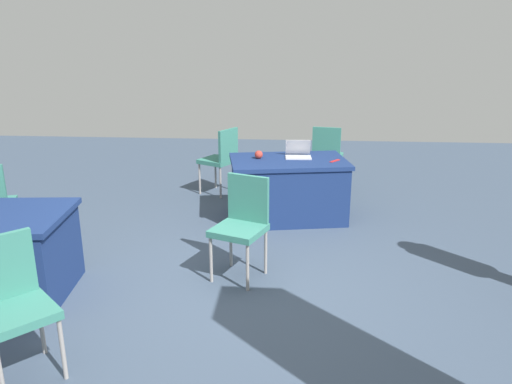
% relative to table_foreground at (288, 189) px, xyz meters
% --- Properties ---
extents(ground_plane, '(14.40, 14.40, 0.00)m').
position_rel_table_foreground_xyz_m(ground_plane, '(0.43, 2.08, -0.38)').
color(ground_plane, '#3D4C60').
extents(table_foreground, '(1.56, 1.14, 0.76)m').
position_rel_table_foreground_xyz_m(table_foreground, '(0.00, 0.00, 0.00)').
color(table_foreground, navy).
rests_on(table_foreground, ground).
extents(chair_near_front, '(0.52, 0.52, 0.94)m').
position_rel_table_foreground_xyz_m(chair_near_front, '(-0.57, -1.43, 0.16)').
color(chair_near_front, '#9E9993').
rests_on(chair_near_front, ground).
extents(chair_tucked_left, '(0.62, 0.62, 0.96)m').
position_rel_table_foreground_xyz_m(chair_tucked_left, '(1.75, 3.22, 0.17)').
color(chair_tucked_left, '#9E9993').
rests_on(chair_tucked_left, ground).
extents(chair_tucked_right, '(0.60, 0.60, 0.97)m').
position_rel_table_foreground_xyz_m(chair_tucked_right, '(0.98, -0.94, 0.18)').
color(chair_tucked_right, '#9E9993').
rests_on(chair_tucked_right, ground).
extents(chair_aisle, '(0.57, 0.57, 0.96)m').
position_rel_table_foreground_xyz_m(chair_aisle, '(0.41, 1.64, 0.17)').
color(chair_aisle, '#9E9993').
rests_on(chair_aisle, ground).
extents(laptop_silver, '(0.33, 0.31, 0.21)m').
position_rel_table_foreground_xyz_m(laptop_silver, '(-0.12, -0.14, 0.42)').
color(laptop_silver, silver).
rests_on(laptop_silver, table_foreground).
extents(yarn_ball, '(0.10, 0.10, 0.10)m').
position_rel_table_foreground_xyz_m(yarn_ball, '(0.37, -0.02, 0.43)').
color(yarn_ball, '#B2382D').
rests_on(yarn_ball, table_foreground).
extents(scissors_red, '(0.14, 0.16, 0.01)m').
position_rel_table_foreground_xyz_m(scissors_red, '(-0.56, 0.05, 0.38)').
color(scissors_red, red).
rests_on(scissors_red, table_foreground).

